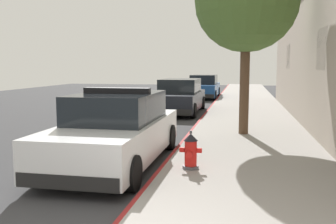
# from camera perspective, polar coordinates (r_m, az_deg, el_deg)

# --- Properties ---
(ground_plane) EXTENTS (29.84, 60.00, 0.20)m
(ground_plane) POSITION_cam_1_polar(r_m,az_deg,el_deg) (14.62, -12.14, -2.06)
(ground_plane) COLOR #353538
(sidewalk_pavement) EXTENTS (3.52, 60.00, 0.14)m
(sidewalk_pavement) POSITION_cam_1_polar(r_m,az_deg,el_deg) (13.41, 12.11, -2.14)
(sidewalk_pavement) COLOR gray
(sidewalk_pavement) RESTS_ON ground
(curb_painted_edge) EXTENTS (0.08, 60.00, 0.14)m
(curb_painted_edge) POSITION_cam_1_polar(r_m,az_deg,el_deg) (13.50, 4.44, -1.94)
(curb_painted_edge) COLOR maroon
(curb_painted_edge) RESTS_ON ground
(police_cruiser) EXTENTS (1.94, 4.84, 1.68)m
(police_cruiser) POSITION_cam_1_polar(r_m,az_deg,el_deg) (8.38, -7.75, -2.78)
(police_cruiser) COLOR white
(police_cruiser) RESTS_ON ground
(parked_car_silver_ahead) EXTENTS (1.94, 4.84, 1.56)m
(parked_car_silver_ahead) POSITION_cam_1_polar(r_m,az_deg,el_deg) (17.43, 1.80, 2.30)
(parked_car_silver_ahead) COLOR black
(parked_car_silver_ahead) RESTS_ON ground
(parked_car_dark_far) EXTENTS (1.94, 4.84, 1.56)m
(parked_car_dark_far) POSITION_cam_1_polar(r_m,az_deg,el_deg) (25.65, 5.42, 3.77)
(parked_car_dark_far) COLOR navy
(parked_car_dark_far) RESTS_ON ground
(fire_hydrant) EXTENTS (0.44, 0.40, 0.76)m
(fire_hydrant) POSITION_cam_1_polar(r_m,az_deg,el_deg) (7.48, 3.44, -5.92)
(fire_hydrant) COLOR #4C4C51
(fire_hydrant) RESTS_ON sidewalk_pavement
(street_tree) EXTENTS (3.01, 3.01, 5.42)m
(street_tree) POSITION_cam_1_polar(r_m,az_deg,el_deg) (11.56, 11.76, 16.16)
(street_tree) COLOR brown
(street_tree) RESTS_ON sidewalk_pavement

